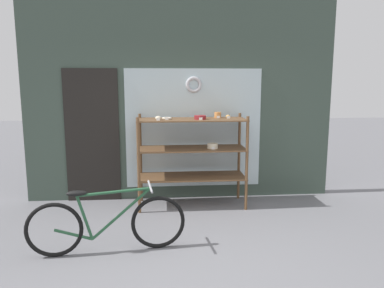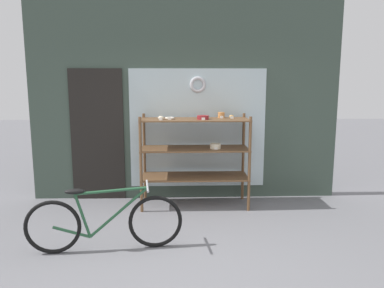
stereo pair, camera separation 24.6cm
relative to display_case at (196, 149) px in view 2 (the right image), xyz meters
The scene contains 4 objects.
ground_plane 2.14m from the display_case, 94.43° to the right, with size 30.00×30.00×0.00m, color slate.
storefront_facade 1.10m from the display_case, 113.16° to the left, with size 4.93×0.13×3.88m.
display_case is the anchor object (origin of this frame).
bicycle 1.97m from the display_case, 125.42° to the right, with size 1.75×0.46×0.75m.
Camera 2 is at (-0.08, -3.64, 1.91)m, focal length 35.00 mm.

